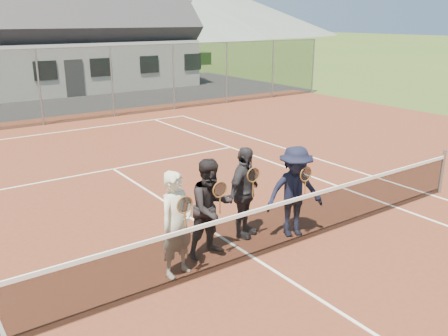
% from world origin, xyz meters
% --- Properties ---
extents(ground, '(220.00, 220.00, 0.00)m').
position_xyz_m(ground, '(0.00, 20.00, 0.00)').
color(ground, '#324A1A').
rests_on(ground, ground).
extents(court_surface, '(30.00, 30.00, 0.02)m').
position_xyz_m(court_surface, '(0.00, 0.00, 0.01)').
color(court_surface, '#562819').
rests_on(court_surface, ground).
extents(hill_east, '(90.00, 90.00, 14.00)m').
position_xyz_m(hill_east, '(55.00, 95.00, 7.00)').
color(hill_east, '#51625A').
rests_on(hill_east, ground).
extents(court_markings, '(11.03, 23.83, 0.01)m').
position_xyz_m(court_markings, '(0.00, 0.00, 0.02)').
color(court_markings, white).
rests_on(court_markings, court_surface).
extents(tennis_net, '(11.68, 0.08, 1.10)m').
position_xyz_m(tennis_net, '(0.00, 0.00, 0.54)').
color(tennis_net, slate).
rests_on(tennis_net, ground).
extents(perimeter_fence, '(30.07, 0.07, 3.02)m').
position_xyz_m(perimeter_fence, '(0.00, 13.50, 1.52)').
color(perimeter_fence, slate).
rests_on(perimeter_fence, ground).
extents(clubhouse, '(15.60, 8.20, 7.70)m').
position_xyz_m(clubhouse, '(4.00, 24.00, 3.99)').
color(clubhouse, silver).
rests_on(clubhouse, ground).
extents(player_a, '(0.74, 0.58, 1.80)m').
position_xyz_m(player_a, '(-1.37, 0.32, 0.92)').
color(player_a, beige).
rests_on(player_a, court_surface).
extents(player_b, '(0.90, 0.72, 1.80)m').
position_xyz_m(player_b, '(-0.53, 0.57, 0.92)').
color(player_b, black).
rests_on(player_b, court_surface).
extents(player_c, '(1.14, 0.84, 1.80)m').
position_xyz_m(player_c, '(0.42, 0.86, 0.92)').
color(player_c, '#26252B').
rests_on(player_c, court_surface).
extents(player_d, '(1.31, 1.00, 1.80)m').
position_xyz_m(player_d, '(1.24, 0.33, 0.92)').
color(player_d, black).
rests_on(player_d, court_surface).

